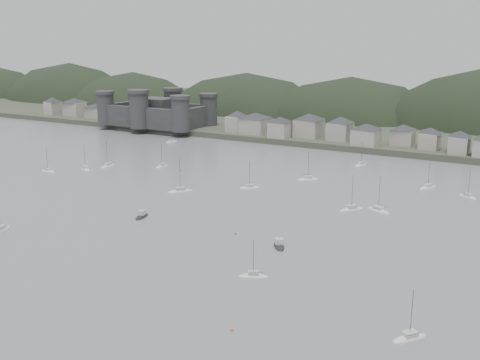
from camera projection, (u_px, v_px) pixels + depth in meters
The scene contains 9 objects.
ground at pixel (72, 273), 126.70m from camera, with size 900.00×900.00×0.00m, color slate.
far_shore_land at pixel (407, 119), 372.88m from camera, with size 900.00×250.00×3.00m, color #383D2D.
forested_ridge at pixel (403, 144), 352.16m from camera, with size 851.55×103.94×102.57m.
castle at pixel (157, 112), 333.66m from camera, with size 66.00×43.00×20.00m.
waterfront_town at pixel (457, 139), 252.85m from camera, with size 451.48×28.46×12.92m.
moored_fleet at pixel (186, 191), 196.19m from camera, with size 260.64×176.65×13.44m.
motor_launch_near at pixel (279, 245), 143.34m from camera, with size 6.26×7.34×3.73m.
motor_launch_far at pixel (142, 216), 167.59m from camera, with size 3.99×7.30×3.67m.
mooring_buoys at pixel (129, 207), 177.40m from camera, with size 131.52×127.85×0.70m.
Camera 1 is at (92.90, -82.07, 50.96)m, focal length 41.75 mm.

